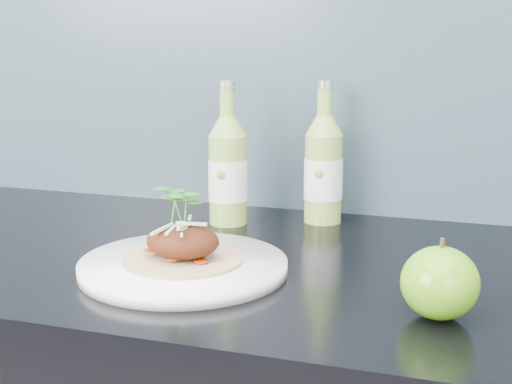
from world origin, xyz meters
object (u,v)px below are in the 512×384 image
dinner_plate (183,266)px  cider_bottle_left (228,170)px  green_apple (440,283)px  cider_bottle_right (323,169)px

dinner_plate → cider_bottle_left: bearing=96.8°
green_apple → cider_bottle_right: cider_bottle_right is taller
green_apple → cider_bottle_right: size_ratio=0.46×
dinner_plate → cider_bottle_right: bearing=69.6°
dinner_plate → cider_bottle_left: 0.26m
green_apple → cider_bottle_right: (-0.21, 0.36, 0.05)m
green_apple → cider_bottle_left: cider_bottle_left is taller
dinner_plate → cider_bottle_right: size_ratio=1.39×
green_apple → cider_bottle_left: (-0.36, 0.30, 0.05)m
dinner_plate → cider_bottle_left: (-0.03, 0.25, 0.08)m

